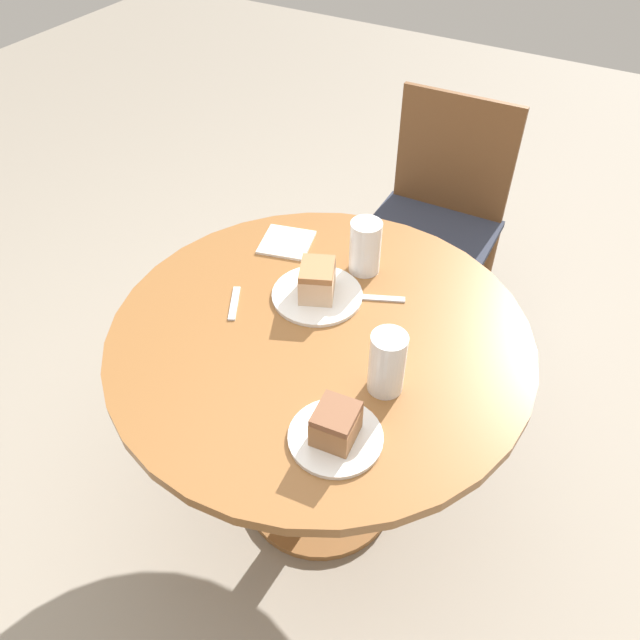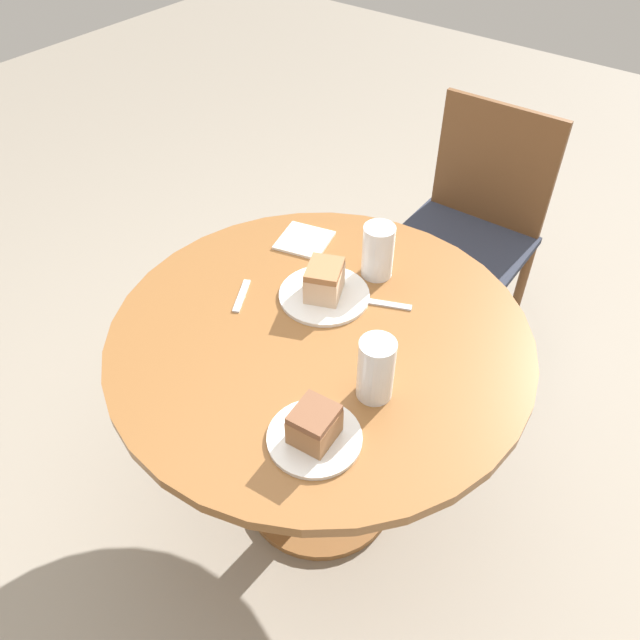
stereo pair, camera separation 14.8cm
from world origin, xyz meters
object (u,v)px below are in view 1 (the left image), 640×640
Objects in this scene: cake_slice_near at (317,280)px; glass_lemonade at (365,250)px; cake_slice_far at (336,424)px; chair at (433,221)px; plate_far at (336,437)px; glass_water at (387,366)px; plate_near at (317,295)px.

glass_lemonade is at bearing 71.18° from cake_slice_near.
cake_slice_far is (0.25, -0.37, -0.00)m from cake_slice_near.
chair is 4.48× the size of plate_far.
plate_far is 0.56m from glass_lemonade.
cake_slice_near is at bearing -108.82° from glass_lemonade.
glass_lemonade is at bearing 123.03° from glass_water.
cake_slice_near is at bearing 124.66° from plate_far.
cake_slice_near is (0.00, 0.00, 0.05)m from plate_near.
cake_slice_far is (0.23, -1.18, 0.30)m from chair.
chair reaches higher than plate_far.
chair is 1.23m from plate_far.
cake_slice_near is 1.31× the size of cake_slice_far.
plate_near is 1.18× the size of plate_far.
glass_water is at bearing 80.98° from cake_slice_far.
plate_far is at bearing -55.34° from plate_near.
plate_near is at bearing 124.66° from plate_far.
glass_lemonade is (-0.20, 0.52, 0.06)m from plate_far.
chair is at bearing 101.04° from plate_far.
glass_lemonade is at bearing -89.00° from chair.
glass_lemonade reaches higher than plate_far.
cake_slice_near is 0.17m from glass_lemonade.
glass_lemonade reaches higher than cake_slice_far.
chair is at bearing 92.76° from glass_lemonade.
chair reaches higher than cake_slice_near.
plate_near is 0.05m from cake_slice_near.
plate_near is (-0.02, -0.81, 0.25)m from chair.
cake_slice_far is at bearing -55.34° from cake_slice_near.
glass_water is (0.03, 0.18, 0.06)m from plate_far.
chair is at bearing 104.42° from glass_water.
plate_far is 1.27× the size of glass_water.
chair is 6.86× the size of cake_slice_near.
cake_slice_near is at bearing -93.35° from chair.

